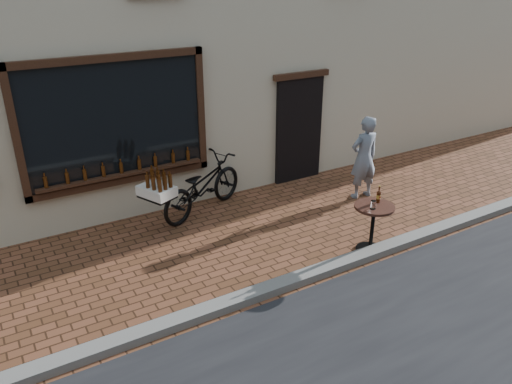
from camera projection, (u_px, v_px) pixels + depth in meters
ground at (325, 282)px, 7.34m from camera, size 90.00×90.00×0.00m
kerb at (317, 272)px, 7.47m from camera, size 90.00×0.25×0.12m
cargo_bicycle at (201, 186)px, 9.21m from camera, size 2.40×1.53×1.14m
bistro_table at (373, 219)px, 7.92m from camera, size 0.64×0.64×1.09m
pedestrian at (364, 158)px, 9.74m from camera, size 0.63×0.44×1.66m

